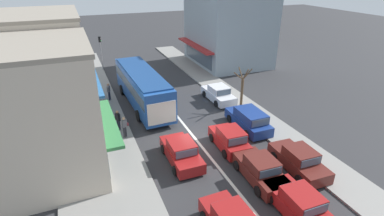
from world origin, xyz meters
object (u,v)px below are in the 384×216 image
(parked_sedan_kerb_front, at_px, (299,160))
(city_bus, at_px, (142,86))
(street_tree_right, at_px, (242,89))
(pedestrian_browsing_midblock, at_px, (109,91))
(hatchback_queue_gap_filler, at_px, (230,139))
(pedestrian_far_walker, at_px, (124,126))
(sedan_adjacent_lane_trail, at_px, (260,170))
(traffic_light_downstreet, at_px, (101,48))
(parked_wagon_kerb_second, at_px, (249,120))
(pedestrian_with_handbag_near, at_px, (118,119))
(parked_sedan_kerb_third, at_px, (218,94))
(sedan_queue_far_back, at_px, (181,152))
(sedan_adjacent_lane_lead, at_px, (300,205))

(parked_sedan_kerb_front, bearing_deg, city_bus, 116.56)
(city_bus, height_order, street_tree_right, street_tree_right)
(pedestrian_browsing_midblock, bearing_deg, hatchback_queue_gap_filler, -60.23)
(pedestrian_far_walker, bearing_deg, sedan_adjacent_lane_trail, -49.79)
(traffic_light_downstreet, relative_size, street_tree_right, 1.11)
(parked_wagon_kerb_second, height_order, pedestrian_with_handbag_near, pedestrian_with_handbag_near)
(parked_sedan_kerb_third, height_order, street_tree_right, street_tree_right)
(sedan_queue_far_back, height_order, pedestrian_browsing_midblock, pedestrian_browsing_midblock)
(city_bus, height_order, traffic_light_downstreet, traffic_light_downstreet)
(parked_sedan_kerb_third, bearing_deg, city_bus, 166.23)
(pedestrian_with_handbag_near, bearing_deg, sedan_adjacent_lane_lead, -60.18)
(city_bus, height_order, sedan_adjacent_lane_lead, city_bus)
(city_bus, height_order, parked_wagon_kerb_second, city_bus)
(parked_sedan_kerb_front, height_order, street_tree_right, street_tree_right)
(hatchback_queue_gap_filler, bearing_deg, parked_sedan_kerb_front, -53.37)
(hatchback_queue_gap_filler, bearing_deg, pedestrian_far_walker, 148.17)
(sedan_queue_far_back, xyz_separation_m, pedestrian_browsing_midblock, (-2.93, 11.66, 0.40))
(sedan_adjacent_lane_lead, relative_size, pedestrian_with_handbag_near, 2.60)
(city_bus, bearing_deg, pedestrian_browsing_midblock, 143.59)
(pedestrian_browsing_midblock, bearing_deg, sedan_adjacent_lane_trail, -66.47)
(parked_sedan_kerb_front, bearing_deg, pedestrian_with_handbag_near, 136.53)
(city_bus, relative_size, parked_sedan_kerb_third, 2.58)
(street_tree_right, xyz_separation_m, pedestrian_far_walker, (-10.76, -1.64, -0.69))
(pedestrian_browsing_midblock, bearing_deg, pedestrian_far_walker, -89.41)
(parked_sedan_kerb_front, bearing_deg, pedestrian_far_walker, 140.00)
(sedan_queue_far_back, distance_m, street_tree_right, 9.90)
(sedan_adjacent_lane_lead, bearing_deg, street_tree_right, 72.19)
(city_bus, bearing_deg, sedan_queue_far_back, -88.97)
(sedan_adjacent_lane_lead, height_order, traffic_light_downstreet, traffic_light_downstreet)
(sedan_queue_far_back, height_order, pedestrian_with_handbag_near, pedestrian_with_handbag_near)
(sedan_adjacent_lane_trail, xyz_separation_m, hatchback_queue_gap_filler, (-0.04, 3.69, 0.05))
(sedan_adjacent_lane_lead, bearing_deg, parked_sedan_kerb_third, 79.18)
(city_bus, height_order, parked_sedan_kerb_third, city_bus)
(sedan_queue_far_back, bearing_deg, parked_sedan_kerb_front, -29.09)
(city_bus, bearing_deg, pedestrian_far_walker, -116.36)
(hatchback_queue_gap_filler, relative_size, parked_sedan_kerb_third, 0.89)
(sedan_adjacent_lane_trail, xyz_separation_m, traffic_light_downstreet, (-5.99, 25.03, 2.19))
(parked_sedan_kerb_front, bearing_deg, hatchback_queue_gap_filler, 126.63)
(parked_sedan_kerb_third, bearing_deg, pedestrian_with_handbag_near, -165.81)
(street_tree_right, distance_m, pedestrian_browsing_midblock, 12.31)
(parked_wagon_kerb_second, height_order, pedestrian_browsing_midblock, pedestrian_browsing_midblock)
(street_tree_right, distance_m, pedestrian_far_walker, 10.90)
(parked_sedan_kerb_third, bearing_deg, sedan_queue_far_back, -129.99)
(parked_wagon_kerb_second, distance_m, traffic_light_downstreet, 21.32)
(parked_sedan_kerb_third, bearing_deg, traffic_light_downstreet, 123.49)
(hatchback_queue_gap_filler, relative_size, street_tree_right, 1.00)
(sedan_adjacent_lane_lead, xyz_separation_m, parked_wagon_kerb_second, (2.52, 8.88, 0.08))
(sedan_adjacent_lane_lead, relative_size, traffic_light_downstreet, 1.01)
(city_bus, distance_m, street_tree_right, 8.91)
(street_tree_right, bearing_deg, sedan_queue_far_back, -143.46)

